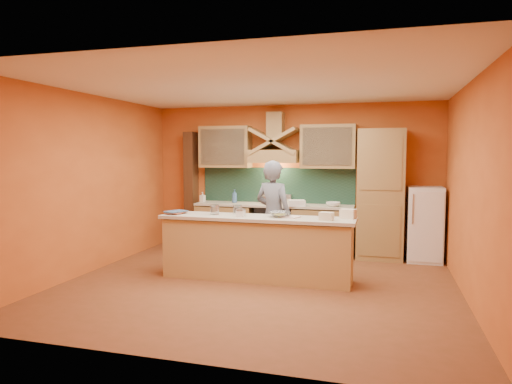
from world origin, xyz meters
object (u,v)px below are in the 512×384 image
(person, at_px, (273,216))
(mixing_bowl, at_px, (280,214))
(stove, at_px, (273,229))
(fridge, at_px, (425,224))
(kitchen_scale, at_px, (241,214))

(person, bearing_deg, mixing_bowl, 132.45)
(stove, bearing_deg, mixing_bowl, -73.75)
(fridge, xyz_separation_m, kitchen_scale, (-2.71, -2.00, 0.34))
(kitchen_scale, bearing_deg, fridge, 37.69)
(stove, height_order, fridge, fridge)
(fridge, height_order, person, person)
(mixing_bowl, bearing_deg, stove, 106.25)
(person, height_order, mixing_bowl, person)
(fridge, bearing_deg, mixing_bowl, -139.39)
(fridge, relative_size, mixing_bowl, 4.13)
(kitchen_scale, bearing_deg, person, 65.39)
(person, bearing_deg, stove, -56.34)
(kitchen_scale, relative_size, mixing_bowl, 0.36)
(kitchen_scale, bearing_deg, mixing_bowl, 15.89)
(fridge, relative_size, person, 0.74)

